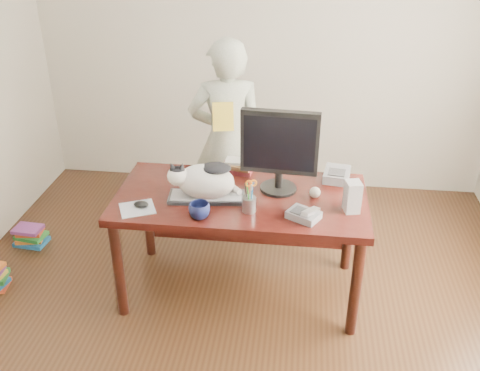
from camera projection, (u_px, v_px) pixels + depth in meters
name	position (u px, v px, depth m)	size (l,w,h in m)	color
room	(226.00, 148.00, 2.60)	(4.50, 4.50, 4.50)	black
desk	(242.00, 209.00, 3.55)	(1.60, 0.80, 0.75)	black
keyboard	(206.00, 197.00, 3.37)	(0.49, 0.23, 0.03)	black
cat	(203.00, 180.00, 3.31)	(0.47, 0.27, 0.26)	white
monitor	(280.00, 147.00, 3.32)	(0.49, 0.25, 0.55)	black
pen_cup	(249.00, 203.00, 3.22)	(0.11, 0.11, 0.21)	#9B9BA0
mousepad	(137.00, 208.00, 3.26)	(0.26, 0.25, 0.00)	silver
mouse	(141.00, 204.00, 3.27)	(0.11, 0.09, 0.04)	black
coffee_mug	(199.00, 211.00, 3.15)	(0.12, 0.12, 0.10)	#0D1134
phone	(304.00, 214.00, 3.15)	(0.22, 0.20, 0.08)	slate
speaker	(352.00, 197.00, 3.20)	(0.11, 0.12, 0.20)	#B0B0B3
baseball	(315.00, 192.00, 3.38)	(0.07, 0.07, 0.07)	silver
book_stack	(237.00, 166.00, 3.70)	(0.24, 0.19, 0.08)	#54161A
calculator	(337.00, 175.00, 3.60)	(0.20, 0.24, 0.07)	slate
person	(227.00, 141.00, 4.08)	(0.58, 0.38, 1.58)	silver
held_book	(223.00, 117.00, 3.81)	(0.16, 0.12, 0.21)	gold
book_pile_b	(30.00, 236.00, 4.22)	(0.26, 0.20, 0.15)	#195C9B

